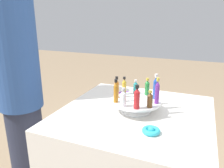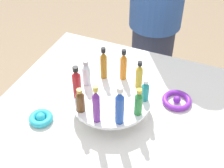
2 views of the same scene
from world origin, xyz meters
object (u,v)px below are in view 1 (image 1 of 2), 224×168
Objects in this scene: bottle_green at (147,87)px; bottle_orange at (117,88)px; person_figure at (19,86)px; ribbon_bow_teal at (151,131)px; bottle_amber at (116,92)px; bottle_gold at (124,86)px; bottle_teal at (135,87)px; display_stand at (136,104)px; ribbon_bow_purple at (125,95)px; bottle_blue at (156,87)px; bottle_clear at (123,98)px; bottle_brown at (150,100)px; bottle_red at (137,98)px; bottle_purple at (157,92)px.

bottle_orange is (-0.11, 0.15, 0.01)m from bottle_green.
person_figure reaches higher than bottle_green.
bottle_amber is at bearing 59.00° from ribbon_bow_teal.
person_figure reaches higher than bottle_gold.
bottle_orange reaches higher than bottle_teal.
bottle_teal is (0.11, 0.04, 0.06)m from display_stand.
bottle_orange reaches higher than ribbon_bow_purple.
bottle_blue is at bearing -71.81° from bottle_orange.
bottle_clear is 0.93× the size of ribbon_bow_purple.
ribbon_bow_purple is (0.10, 0.17, -0.10)m from bottle_green.
bottle_brown is (-0.18, -0.13, 0.00)m from bottle_teal.
bottle_green reaches higher than bottle_teal.
bottle_amber is (-0.18, 0.13, 0.01)m from bottle_green.
bottle_gold is at bearing 126.19° from bottle_teal.
bottle_teal is at bearing 18.19° from bottle_red.
bottle_clear is (-0.11, -0.08, -0.01)m from bottle_orange.
bottle_blue reaches higher than bottle_red.
display_stand is at bearing -146.54° from ribbon_bow_purple.
bottle_brown is at bearing -89.81° from bottle_amber.
bottle_teal is 1.01× the size of ribbon_bow_teal.
ribbon_bow_purple is (0.32, 0.10, -0.10)m from bottle_clear.
bottle_gold is 1.20× the size of bottle_brown.
bottle_green is 0.19m from bottle_brown.
ribbon_bow_teal is (-0.32, -0.17, -0.09)m from bottle_teal.
bottle_brown is 0.83× the size of ribbon_bow_purple.
ribbon_bow_purple is (0.28, 0.04, -0.12)m from bottle_amber.
bottle_blue is 1.70× the size of bottle_teal.
bottle_amber is 0.30m from ribbon_bow_purple.
display_stand is 0.79m from person_figure.
bottle_clear is (-0.22, -0.00, 0.01)m from bottle_teal.
bottle_blue is at bearing -53.81° from bottle_amber.
bottle_green is 0.23m from bottle_clear.
bottle_purple is 1.69× the size of ribbon_bow_teal.
bottle_blue reaches higher than bottle_orange.
bottle_orange is at bearing 72.19° from bottle_brown.
bottle_clear is at bearing -125.81° from bottle_amber.
ribbon_bow_purple is at bearing 33.46° from display_stand.
ribbon_bow_teal is (-0.28, -0.23, -0.10)m from bottle_gold.
ribbon_bow_purple is (0.14, 0.04, -0.11)m from bottle_gold.
bottle_orange is 0.68m from person_figure.
person_figure is (-0.07, 0.79, 0.03)m from display_stand.
bottle_blue is 0.19m from bottle_red.
bottle_blue is 0.22m from bottle_orange.
bottle_blue is 1.15× the size of bottle_red.
bottle_red is (0.00, -0.07, 0.01)m from bottle_clear.
bottle_teal is 0.77m from person_figure.
ribbon_bow_purple is (0.10, 0.10, -0.10)m from bottle_teal.
bottle_gold is at bearing 6.16° from person_figure.
bottle_purple is at bearing -71.81° from bottle_amber.
bottle_teal is (0.11, 0.15, -0.03)m from bottle_purple.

